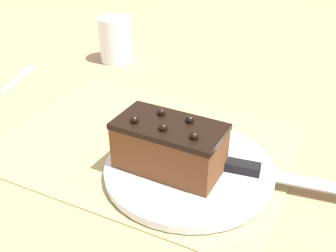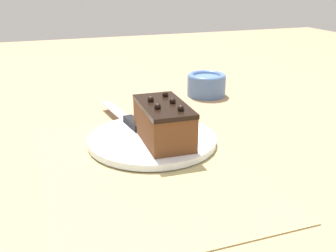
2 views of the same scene
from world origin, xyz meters
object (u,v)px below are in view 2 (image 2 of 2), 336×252
at_px(cake_plate, 152,139).
at_px(chocolate_cake, 164,122).
at_px(small_bowl, 206,84).
at_px(serving_knife, 127,119).

bearing_deg(cake_plate, chocolate_cake, 30.62).
bearing_deg(small_bowl, cake_plate, -41.60).
bearing_deg(serving_knife, cake_plate, -83.64).
distance_m(cake_plate, chocolate_cake, 0.05).
xyz_separation_m(serving_knife, small_bowl, (-0.17, 0.26, 0.01)).
relative_size(cake_plate, serving_knife, 1.15).
relative_size(chocolate_cake, serving_knife, 0.72).
distance_m(chocolate_cake, serving_knife, 0.13).
height_order(cake_plate, serving_knife, serving_knife).
height_order(cake_plate, small_bowl, small_bowl).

